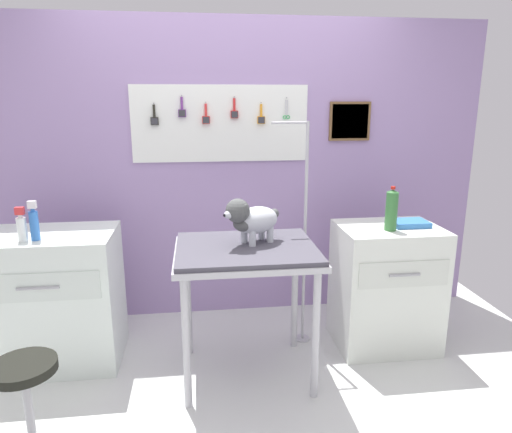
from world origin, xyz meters
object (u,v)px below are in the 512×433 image
at_px(grooming_arm, 303,244).
at_px(grooming_table, 246,261).
at_px(dog, 251,219).
at_px(soda_bottle, 392,210).
at_px(cabinet_right, 386,286).
at_px(shampoo_bottle, 34,223).
at_px(stool, 25,383).
at_px(counter_left, 56,298).

bearing_deg(grooming_arm, grooming_table, -139.77).
relative_size(dog, soda_bottle, 1.31).
distance_m(grooming_arm, dog, 0.59).
height_order(grooming_arm, cabinet_right, grooming_arm).
relative_size(dog, shampoo_bottle, 1.60).
bearing_deg(cabinet_right, grooming_table, -165.71).
distance_m(stool, shampoo_bottle, 0.98).
xyz_separation_m(counter_left, cabinet_right, (2.23, -0.07, -0.01)).
height_order(grooming_arm, counter_left, grooming_arm).
bearing_deg(soda_bottle, cabinet_right, 66.86).
bearing_deg(stool, shampoo_bottle, 100.66).
distance_m(cabinet_right, shampoo_bottle, 2.33).
relative_size(grooming_table, cabinet_right, 0.99).
relative_size(grooming_table, dog, 2.22).
relative_size(grooming_arm, counter_left, 1.78).
distance_m(grooming_table, soda_bottle, 1.02).
bearing_deg(counter_left, dog, -12.46).
height_order(stool, soda_bottle, soda_bottle).
relative_size(grooming_arm, shampoo_bottle, 6.51).
bearing_deg(soda_bottle, counter_left, 176.13).
relative_size(stool, soda_bottle, 1.78).
bearing_deg(grooming_arm, cabinet_right, -11.19).
relative_size(dog, cabinet_right, 0.44).
distance_m(counter_left, shampoo_bottle, 0.56).
distance_m(grooming_table, stool, 1.30).
height_order(stool, shampoo_bottle, shampoo_bottle).
bearing_deg(stool, dog, 29.44).
height_order(grooming_table, soda_bottle, soda_bottle).
relative_size(counter_left, cabinet_right, 1.02).
bearing_deg(shampoo_bottle, grooming_table, -8.60).
xyz_separation_m(grooming_table, stool, (-1.10, -0.60, -0.34)).
height_order(cabinet_right, soda_bottle, soda_bottle).
bearing_deg(stool, grooming_arm, 32.10).
height_order(grooming_arm, soda_bottle, grooming_arm).
bearing_deg(grooming_table, shampoo_bottle, 171.40).
xyz_separation_m(grooming_table, soda_bottle, (0.97, 0.18, 0.24)).
relative_size(grooming_table, shampoo_bottle, 3.54).
distance_m(cabinet_right, stool, 2.28).
bearing_deg(cabinet_right, dog, -167.80).
xyz_separation_m(cabinet_right, soda_bottle, (-0.03, -0.08, 0.57)).
bearing_deg(counter_left, soda_bottle, -3.87).
height_order(counter_left, cabinet_right, counter_left).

